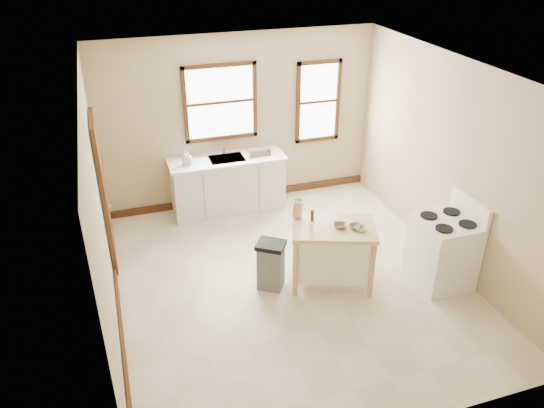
{
  "coord_description": "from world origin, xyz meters",
  "views": [
    {
      "loc": [
        -2.01,
        -5.39,
        4.3
      ],
      "look_at": [
        -0.13,
        0.4,
        0.99
      ],
      "focal_mm": 35.0,
      "sensor_mm": 36.0,
      "label": 1
    }
  ],
  "objects_px": {
    "bowl_b": "(356,227)",
    "gas_stove": "(444,242)",
    "trash_bin": "(271,265)",
    "knife_block": "(298,210)",
    "kitchen_island": "(332,255)",
    "pepper_grinder": "(312,215)",
    "bowl_c": "(361,228)",
    "bowl_a": "(340,226)",
    "soap_bottle_a": "(185,158)",
    "soap_bottle_b": "(188,159)",
    "dish_rack": "(258,152)"
  },
  "relations": [
    {
      "from": "bowl_b",
      "to": "gas_stove",
      "type": "xyz_separation_m",
      "value": [
        1.15,
        -0.27,
        -0.29
      ]
    },
    {
      "from": "trash_bin",
      "to": "knife_block",
      "type": "bearing_deg",
      "value": 60.45
    },
    {
      "from": "kitchen_island",
      "to": "bowl_b",
      "type": "bearing_deg",
      "value": -5.29
    },
    {
      "from": "pepper_grinder",
      "to": "trash_bin",
      "type": "bearing_deg",
      "value": -172.82
    },
    {
      "from": "bowl_b",
      "to": "knife_block",
      "type": "bearing_deg",
      "value": 140.57
    },
    {
      "from": "kitchen_island",
      "to": "knife_block",
      "type": "bearing_deg",
      "value": 153.12
    },
    {
      "from": "bowl_c",
      "to": "trash_bin",
      "type": "distance_m",
      "value": 1.25
    },
    {
      "from": "bowl_a",
      "to": "pepper_grinder",
      "type": "bearing_deg",
      "value": 135.44
    },
    {
      "from": "knife_block",
      "to": "bowl_a",
      "type": "distance_m",
      "value": 0.59
    },
    {
      "from": "soap_bottle_a",
      "to": "pepper_grinder",
      "type": "relative_size",
      "value": 1.58
    },
    {
      "from": "bowl_c",
      "to": "trash_bin",
      "type": "relative_size",
      "value": 0.23
    },
    {
      "from": "knife_block",
      "to": "trash_bin",
      "type": "xyz_separation_m",
      "value": [
        -0.44,
        -0.21,
        -0.63
      ]
    },
    {
      "from": "kitchen_island",
      "to": "bowl_c",
      "type": "height_order",
      "value": "bowl_c"
    },
    {
      "from": "kitchen_island",
      "to": "gas_stove",
      "type": "distance_m",
      "value": 1.46
    },
    {
      "from": "trash_bin",
      "to": "bowl_a",
      "type": "bearing_deg",
      "value": 21.64
    },
    {
      "from": "bowl_b",
      "to": "gas_stove",
      "type": "distance_m",
      "value": 1.22
    },
    {
      "from": "pepper_grinder",
      "to": "knife_block",
      "type": "bearing_deg",
      "value": 136.14
    },
    {
      "from": "soap_bottle_a",
      "to": "pepper_grinder",
      "type": "distance_m",
      "value": 2.46
    },
    {
      "from": "pepper_grinder",
      "to": "bowl_c",
      "type": "relative_size",
      "value": 0.98
    },
    {
      "from": "pepper_grinder",
      "to": "trash_bin",
      "type": "height_order",
      "value": "pepper_grinder"
    },
    {
      "from": "knife_block",
      "to": "gas_stove",
      "type": "xyz_separation_m",
      "value": [
        1.75,
        -0.76,
        -0.37
      ]
    },
    {
      "from": "kitchen_island",
      "to": "soap_bottle_a",
      "type": "bearing_deg",
      "value": 142.23
    },
    {
      "from": "soap_bottle_b",
      "to": "bowl_b",
      "type": "xyz_separation_m",
      "value": [
        1.67,
        -2.45,
        -0.14
      ]
    },
    {
      "from": "soap_bottle_a",
      "to": "bowl_b",
      "type": "xyz_separation_m",
      "value": [
        1.72,
        -2.46,
        -0.16
      ]
    },
    {
      "from": "soap_bottle_a",
      "to": "gas_stove",
      "type": "relative_size",
      "value": 0.2
    },
    {
      "from": "knife_block",
      "to": "trash_bin",
      "type": "distance_m",
      "value": 0.79
    },
    {
      "from": "kitchen_island",
      "to": "bowl_a",
      "type": "bearing_deg",
      "value": -6.82
    },
    {
      "from": "trash_bin",
      "to": "bowl_b",
      "type": "bearing_deg",
      "value": 19.5
    },
    {
      "from": "kitchen_island",
      "to": "gas_stove",
      "type": "height_order",
      "value": "gas_stove"
    },
    {
      "from": "soap_bottle_b",
      "to": "gas_stove",
      "type": "height_order",
      "value": "gas_stove"
    },
    {
      "from": "knife_block",
      "to": "trash_bin",
      "type": "bearing_deg",
      "value": -113.03
    },
    {
      "from": "bowl_a",
      "to": "gas_stove",
      "type": "xyz_separation_m",
      "value": [
        1.33,
        -0.35,
        -0.29
      ]
    },
    {
      "from": "soap_bottle_a",
      "to": "dish_rack",
      "type": "distance_m",
      "value": 1.19
    },
    {
      "from": "knife_block",
      "to": "soap_bottle_b",
      "type": "bearing_deg",
      "value": 159.76
    },
    {
      "from": "soap_bottle_a",
      "to": "bowl_c",
      "type": "xyz_separation_m",
      "value": [
        1.76,
        -2.52,
        -0.15
      ]
    },
    {
      "from": "soap_bottle_a",
      "to": "bowl_b",
      "type": "bearing_deg",
      "value": -57.89
    },
    {
      "from": "soap_bottle_b",
      "to": "bowl_b",
      "type": "bearing_deg",
      "value": -40.85
    },
    {
      "from": "knife_block",
      "to": "pepper_grinder",
      "type": "height_order",
      "value": "knife_block"
    },
    {
      "from": "soap_bottle_a",
      "to": "gas_stove",
      "type": "xyz_separation_m",
      "value": [
        2.87,
        -2.72,
        -0.45
      ]
    },
    {
      "from": "dish_rack",
      "to": "bowl_b",
      "type": "distance_m",
      "value": 2.54
    },
    {
      "from": "dish_rack",
      "to": "bowl_a",
      "type": "xyz_separation_m",
      "value": [
        0.36,
        -2.4,
        -0.08
      ]
    },
    {
      "from": "bowl_b",
      "to": "dish_rack",
      "type": "bearing_deg",
      "value": 102.21
    },
    {
      "from": "bowl_c",
      "to": "dish_rack",
      "type": "bearing_deg",
      "value": 102.72
    },
    {
      "from": "kitchen_island",
      "to": "bowl_a",
      "type": "distance_m",
      "value": 0.46
    },
    {
      "from": "soap_bottle_a",
      "to": "bowl_b",
      "type": "relative_size",
      "value": 1.46
    },
    {
      "from": "dish_rack",
      "to": "gas_stove",
      "type": "height_order",
      "value": "gas_stove"
    },
    {
      "from": "knife_block",
      "to": "kitchen_island",
      "type": "bearing_deg",
      "value": -5.83
    },
    {
      "from": "soap_bottle_b",
      "to": "dish_rack",
      "type": "bearing_deg",
      "value": 16.74
    },
    {
      "from": "soap_bottle_b",
      "to": "kitchen_island",
      "type": "xyz_separation_m",
      "value": [
        1.42,
        -2.33,
        -0.59
      ]
    },
    {
      "from": "soap_bottle_b",
      "to": "pepper_grinder",
      "type": "xyz_separation_m",
      "value": [
        1.22,
        -2.1,
        -0.08
      ]
    }
  ]
}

